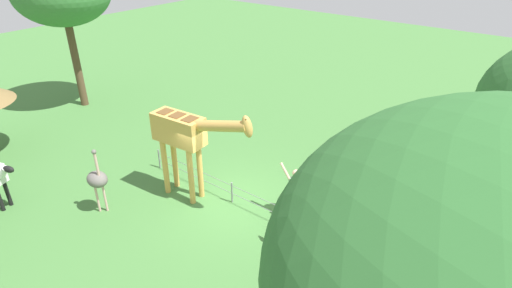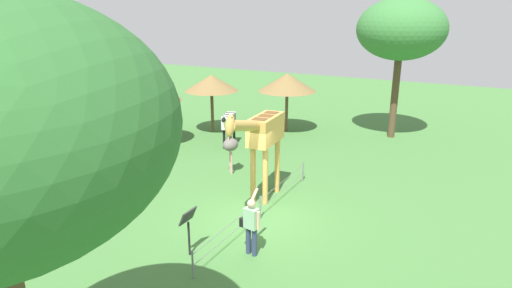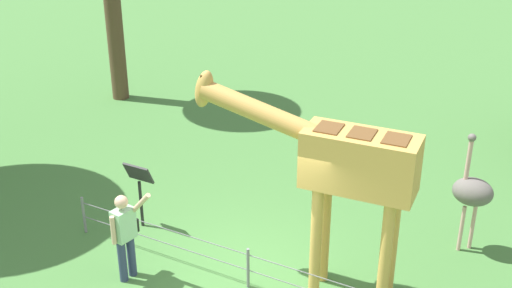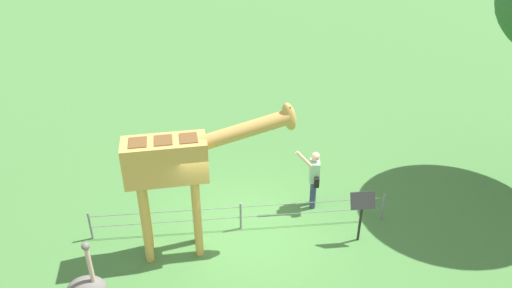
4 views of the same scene
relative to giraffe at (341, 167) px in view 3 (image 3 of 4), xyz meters
The scene contains 6 objects.
ground_plane 2.67m from the giraffe, 22.66° to the left, with size 60.00×60.00×0.00m, color #427538.
giraffe is the anchor object (origin of this frame).
visitor 3.70m from the giraffe, 22.50° to the left, with size 0.67×0.59×1.71m.
ostrich 2.97m from the giraffe, 126.08° to the right, with size 0.70×0.56×2.25m.
info_sign 4.19m from the giraffe, ahead, with size 0.56×0.21×1.32m.
wire_fence 2.34m from the giraffe, 24.98° to the left, with size 7.05×0.05×0.75m.
Camera 3 is at (-4.25, 7.68, 6.72)m, focal length 45.57 mm.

